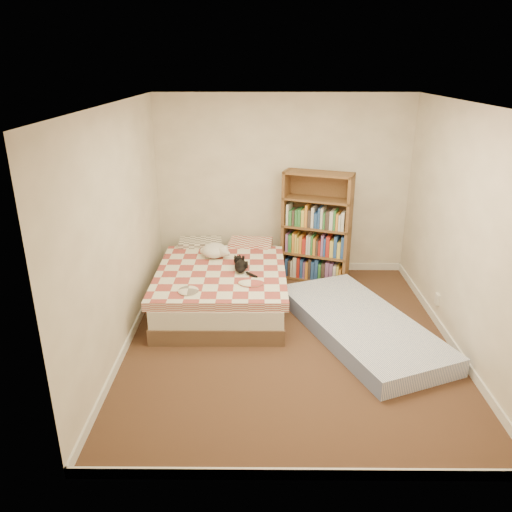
{
  "coord_description": "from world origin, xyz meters",
  "views": [
    {
      "loc": [
        -0.33,
        -4.81,
        2.86
      ],
      "look_at": [
        -0.36,
        0.3,
        0.87
      ],
      "focal_mm": 35.0,
      "sensor_mm": 36.0,
      "label": 1
    }
  ],
  "objects_px": {
    "bed": "(222,283)",
    "floor_mattress": "(360,325)",
    "bookshelf": "(315,241)",
    "white_dog": "(215,251)",
    "black_cat": "(241,265)"
  },
  "relations": [
    {
      "from": "bed",
      "to": "floor_mattress",
      "type": "relative_size",
      "value": 0.95
    },
    {
      "from": "bookshelf",
      "to": "floor_mattress",
      "type": "xyz_separation_m",
      "value": [
        0.36,
        -1.54,
        -0.46
      ]
    },
    {
      "from": "bed",
      "to": "white_dog",
      "type": "relative_size",
      "value": 5.09
    },
    {
      "from": "bookshelf",
      "to": "black_cat",
      "type": "distance_m",
      "value": 1.34
    },
    {
      "from": "bookshelf",
      "to": "black_cat",
      "type": "bearing_deg",
      "value": -117.87
    },
    {
      "from": "bookshelf",
      "to": "black_cat",
      "type": "relative_size",
      "value": 2.69
    },
    {
      "from": "bookshelf",
      "to": "floor_mattress",
      "type": "distance_m",
      "value": 1.65
    },
    {
      "from": "floor_mattress",
      "to": "black_cat",
      "type": "distance_m",
      "value": 1.58
    },
    {
      "from": "floor_mattress",
      "to": "black_cat",
      "type": "bearing_deg",
      "value": 132.27
    },
    {
      "from": "bookshelf",
      "to": "white_dog",
      "type": "relative_size",
      "value": 3.66
    },
    {
      "from": "floor_mattress",
      "to": "white_dog",
      "type": "distance_m",
      "value": 2.07
    },
    {
      "from": "floor_mattress",
      "to": "black_cat",
      "type": "height_order",
      "value": "black_cat"
    },
    {
      "from": "bed",
      "to": "floor_mattress",
      "type": "bearing_deg",
      "value": -26.4
    },
    {
      "from": "bed",
      "to": "bookshelf",
      "type": "relative_size",
      "value": 1.39
    },
    {
      "from": "bookshelf",
      "to": "white_dog",
      "type": "xyz_separation_m",
      "value": [
        -1.35,
        -0.48,
        0.04
      ]
    }
  ]
}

